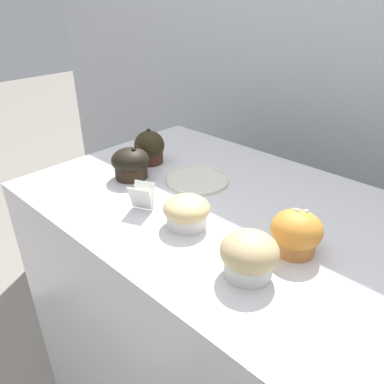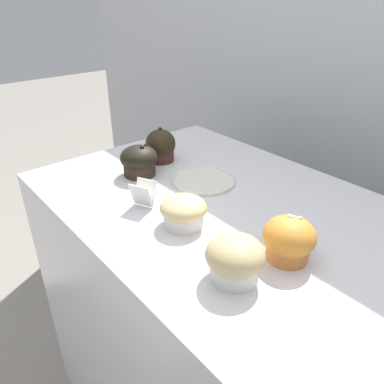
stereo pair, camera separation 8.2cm
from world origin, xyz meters
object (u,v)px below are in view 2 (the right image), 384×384
at_px(muffin_front_right, 161,146).
at_px(muffin_back_left, 183,211).
at_px(muffin_front_center, 139,161).
at_px(muffin_front_left, 235,259).
at_px(muffin_back_right, 289,239).
at_px(serving_plate, 204,180).

bearing_deg(muffin_front_right, muffin_back_left, -28.00).
bearing_deg(muffin_front_center, muffin_front_right, 111.43).
relative_size(muffin_front_center, muffin_front_left, 0.97).
relative_size(muffin_front_center, muffin_back_right, 1.03).
height_order(muffin_front_center, muffin_front_right, muffin_front_right).
xyz_separation_m(muffin_front_left, serving_plate, (-0.31, 0.20, -0.04)).
xyz_separation_m(muffin_front_right, serving_plate, (0.18, 0.00, -0.04)).
relative_size(muffin_front_right, serving_plate, 0.59).
distance_m(muffin_back_left, muffin_back_right, 0.22).
xyz_separation_m(muffin_front_center, muffin_front_right, (-0.04, 0.10, 0.00)).
height_order(muffin_front_right, serving_plate, muffin_front_right).
relative_size(muffin_back_left, muffin_front_left, 0.97).
bearing_deg(muffin_front_left, muffin_back_right, 77.77).
bearing_deg(muffin_front_center, muffin_back_right, 1.59).
bearing_deg(muffin_back_left, muffin_front_left, -11.71).
relative_size(muffin_front_left, serving_plate, 0.62).
distance_m(muffin_front_left, muffin_front_right, 0.53).
height_order(muffin_front_center, muffin_back_left, muffin_front_center).
xyz_separation_m(muffin_back_left, muffin_back_right, (0.21, 0.08, 0.01)).
bearing_deg(muffin_front_left, muffin_front_right, 157.79).
height_order(muffin_back_left, serving_plate, muffin_back_left).
bearing_deg(muffin_front_center, muffin_front_left, -12.66).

